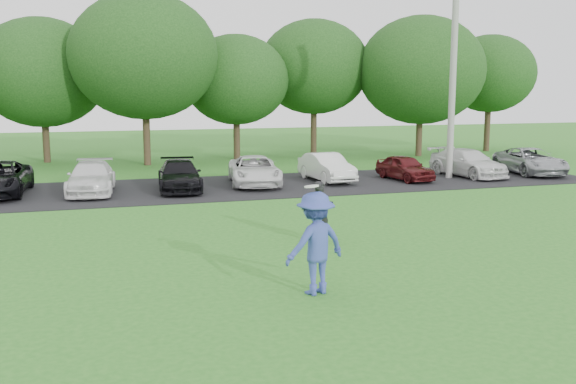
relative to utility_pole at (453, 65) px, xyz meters
name	(u,v)px	position (x,y,z in m)	size (l,w,h in m)	color
ground	(338,281)	(-10.18, -12.72, -4.87)	(100.00, 100.00, 0.00)	#297020
parking_lot	(218,187)	(-10.18, 0.28, -4.85)	(32.00, 6.50, 0.03)	black
utility_pole	(453,65)	(0.00, 0.00, 0.00)	(0.28, 0.28, 9.73)	#969591
frisbee_player	(315,243)	(-10.90, -13.32, -3.88)	(1.43, 1.06, 2.12)	#38489F
camera_bystander	(321,212)	(-9.36, -9.37, -4.09)	(0.67, 0.56, 1.56)	black
parked_cars	(212,173)	(-10.42, 0.30, -4.25)	(30.92, 5.08, 1.22)	#501511
tree_row	(210,69)	(-8.67, 10.04, 0.04)	(42.39, 9.85, 8.64)	#38281C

